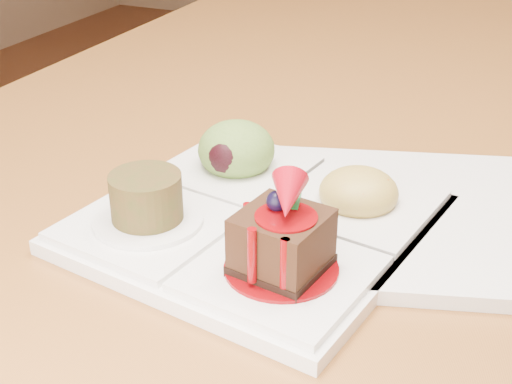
% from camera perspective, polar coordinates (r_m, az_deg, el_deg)
% --- Properties ---
extents(dining_table, '(1.00, 1.80, 0.75)m').
position_cam_1_polar(dining_table, '(0.90, 13.52, 3.13)').
color(dining_table, brown).
rests_on(dining_table, ground).
extents(sampler_plate, '(0.29, 0.29, 0.10)m').
position_cam_1_polar(sampler_plate, '(0.57, 0.04, -1.18)').
color(sampler_plate, white).
rests_on(sampler_plate, dining_table).
extents(second_plate, '(0.29, 0.29, 0.01)m').
position_cam_1_polar(second_plate, '(0.60, 10.99, -1.88)').
color(second_plate, white).
rests_on(second_plate, dining_table).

